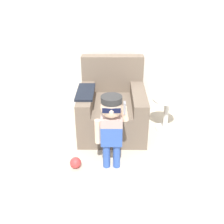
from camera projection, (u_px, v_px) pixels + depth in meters
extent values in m
plane|color=#BCB29E|center=(98.00, 134.00, 3.84)|extent=(10.00, 10.00, 0.00)
cube|color=silver|center=(99.00, 33.00, 3.91)|extent=(10.00, 0.05, 2.60)
cube|color=#6B5B4C|center=(112.00, 116.00, 3.84)|extent=(0.93, 1.05, 0.45)
cube|color=#6B5B4C|center=(113.00, 73.00, 4.00)|extent=(0.93, 0.17, 0.55)
cube|color=#6B5B4C|center=(86.00, 99.00, 3.62)|extent=(0.19, 0.88, 0.18)
cube|color=#6B5B4C|center=(139.00, 99.00, 3.62)|extent=(0.19, 0.88, 0.18)
cube|color=black|center=(85.00, 92.00, 3.57)|extent=(0.23, 0.58, 0.03)
cylinder|color=#3356AD|center=(106.00, 155.00, 3.11)|extent=(0.09, 0.09, 0.33)
cylinder|color=#3356AD|center=(117.00, 155.00, 3.11)|extent=(0.09, 0.09, 0.33)
cube|color=#3356AD|center=(112.00, 135.00, 2.98)|extent=(0.24, 0.14, 0.24)
cube|color=#B29993|center=(112.00, 122.00, 2.90)|extent=(0.24, 0.14, 0.10)
sphere|color=beige|center=(112.00, 107.00, 2.82)|extent=(0.24, 0.24, 0.24)
cylinder|color=#2D2D2D|center=(112.00, 99.00, 2.77)|extent=(0.23, 0.23, 0.07)
cube|color=#2D2D2D|center=(112.00, 97.00, 2.88)|extent=(0.14, 0.11, 0.01)
cube|color=#0F1433|center=(111.00, 111.00, 2.71)|extent=(0.19, 0.01, 0.05)
cylinder|color=beige|center=(98.00, 132.00, 2.96)|extent=(0.07, 0.07, 0.30)
cylinder|color=beige|center=(125.00, 114.00, 2.85)|extent=(0.10, 0.07, 0.18)
cube|color=gray|center=(125.00, 108.00, 2.80)|extent=(0.02, 0.07, 0.13)
cylinder|color=white|center=(164.00, 128.00, 3.97)|extent=(0.27, 0.27, 0.02)
cylinder|color=white|center=(166.00, 114.00, 3.87)|extent=(0.07, 0.07, 0.47)
cylinder|color=white|center=(168.00, 99.00, 3.75)|extent=(0.41, 0.41, 0.02)
sphere|color=#D13838|center=(75.00, 163.00, 3.14)|extent=(0.14, 0.14, 0.14)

